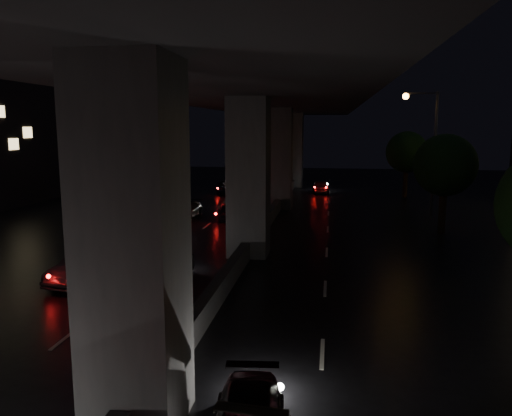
# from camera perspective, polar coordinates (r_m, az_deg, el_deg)

# --- Properties ---
(ground) EXTENTS (120.00, 120.00, 0.00)m
(ground) POSITION_cam_1_polar(r_m,az_deg,el_deg) (21.28, -3.05, -8.67)
(ground) COLOR black
(ground) RESTS_ON ground
(viaduct) EXTENTS (12.00, 80.00, 10.50)m
(viaduct) POSITION_cam_1_polar(r_m,az_deg,el_deg) (25.22, -0.87, 13.35)
(viaduct) COLOR #363639
(viaduct) RESTS_ON ground
(median_barrier) EXTENTS (0.45, 70.00, 0.85)m
(median_barrier) POSITION_cam_1_polar(r_m,az_deg,el_deg) (25.90, -0.83, -4.40)
(median_barrier) COLOR #363639
(median_barrier) RESTS_ON ground
(tree_c) EXTENTS (3.80, 3.80, 6.12)m
(tree_c) POSITION_cam_1_polar(r_m,az_deg,el_deg) (32.64, 20.79, 4.55)
(tree_c) COLOR black
(tree_c) RESTS_ON ground
(tree_d) EXTENTS (3.80, 3.80, 6.12)m
(tree_d) POSITION_cam_1_polar(r_m,az_deg,el_deg) (48.37, 16.85, 6.11)
(tree_d) COLOR black
(tree_d) RESTS_ON ground
(streetlight_far) EXTENTS (2.52, 0.44, 9.00)m
(streetlight_far) POSITION_cam_1_polar(r_m,az_deg,el_deg) (38.44, 19.01, 7.46)
(streetlight_far) COLOR #2D2D33
(streetlight_far) RESTS_ON ground
(car_4) EXTENTS (2.09, 4.19, 1.32)m
(car_4) POSITION_cam_1_polar(r_m,az_deg,el_deg) (22.63, -18.82, -6.32)
(car_4) COLOR #28272B
(car_4) RESTS_ON ground
(car_5) EXTENTS (2.20, 4.00, 1.25)m
(car_5) POSITION_cam_1_polar(r_m,az_deg,el_deg) (21.50, -11.10, -6.91)
(car_5) COLOR #27262A
(car_5) RESTS_ON ground
(car_6) EXTENTS (2.00, 3.55, 1.14)m
(car_6) POSITION_cam_1_polar(r_m,az_deg,el_deg) (27.99, -12.26, -3.27)
(car_6) COLOR black
(car_6) RESTS_ON ground
(car_7) EXTENTS (1.85, 4.07, 1.16)m
(car_7) POSITION_cam_1_polar(r_m,az_deg,el_deg) (36.51, -8.04, -0.21)
(car_7) COLOR black
(car_7) RESTS_ON ground
(car_8) EXTENTS (2.13, 3.74, 1.20)m
(car_8) POSITION_cam_1_polar(r_m,az_deg,el_deg) (35.46, -3.17, -0.39)
(car_8) COLOR black
(car_8) RESTS_ON ground
(car_9) EXTENTS (2.04, 4.17, 1.32)m
(car_9) POSITION_cam_1_polar(r_m,az_deg,el_deg) (38.14, -2.35, 0.40)
(car_9) COLOR #534C48
(car_9) RESTS_ON ground
(car_10) EXTENTS (2.36, 4.51, 1.21)m
(car_10) POSITION_cam_1_polar(r_m,az_deg,el_deg) (44.42, -0.79, 1.61)
(car_10) COLOR black
(car_10) RESTS_ON ground
(car_11) EXTENTS (2.92, 4.55, 1.17)m
(car_11) POSITION_cam_1_polar(r_m,az_deg,el_deg) (49.64, -3.40, 2.38)
(car_11) COLOR black
(car_11) RESTS_ON ground
(car_12) EXTENTS (1.81, 3.96, 1.32)m
(car_12) POSITION_cam_1_polar(r_m,az_deg,el_deg) (50.21, 7.42, 2.48)
(car_12) COLOR #5C5E64
(car_12) RESTS_ON ground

